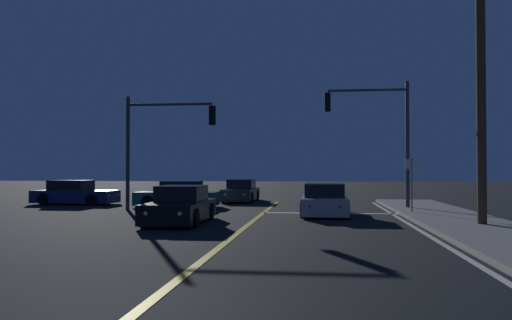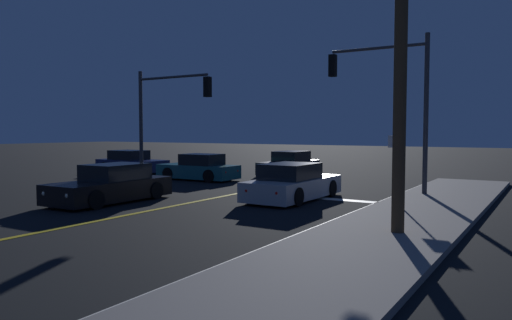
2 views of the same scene
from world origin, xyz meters
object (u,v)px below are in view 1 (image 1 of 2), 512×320
at_px(car_distant_tail_navy, 74,194).
at_px(utility_pole_right, 481,57).
at_px(car_mid_block_teal, 178,196).
at_px(traffic_signal_near_right, 378,124).
at_px(car_parked_curb_silver, 324,201).
at_px(traffic_signal_far_left, 161,133).
at_px(car_side_waiting_black, 181,207).
at_px(car_following_oncoming_charcoal, 241,192).
at_px(street_sign_corner, 412,177).

xyz_separation_m(car_distant_tail_navy, utility_pole_right, (18.82, -9.80, 5.05)).
xyz_separation_m(car_distant_tail_navy, car_mid_block_teal, (6.31, -1.42, -0.00)).
bearing_deg(car_mid_block_teal, utility_pole_right, -124.51).
xyz_separation_m(car_mid_block_teal, utility_pole_right, (12.51, -8.38, 5.05)).
distance_m(car_distant_tail_navy, traffic_signal_near_right, 16.87).
distance_m(car_parked_curb_silver, car_mid_block_teal, 8.40).
bearing_deg(traffic_signal_far_left, car_mid_block_teal, 83.07).
height_order(car_mid_block_teal, traffic_signal_near_right, traffic_signal_near_right).
distance_m(car_parked_curb_silver, car_side_waiting_black, 6.49).
relative_size(car_following_oncoming_charcoal, traffic_signal_near_right, 0.75).
bearing_deg(car_side_waiting_black, car_parked_curb_silver, -144.43).
bearing_deg(street_sign_corner, car_mid_block_teal, 162.13).
height_order(traffic_signal_near_right, street_sign_corner, traffic_signal_near_right).
distance_m(car_following_oncoming_charcoal, car_mid_block_teal, 5.79).
xyz_separation_m(car_distant_tail_navy, car_parked_curb_silver, (13.75, -5.34, 0.00)).
distance_m(car_distant_tail_navy, car_mid_block_teal, 6.47).
height_order(car_side_waiting_black, utility_pole_right, utility_pole_right).
relative_size(car_mid_block_teal, utility_pole_right, 0.39).
bearing_deg(street_sign_corner, traffic_signal_near_right, 110.92).
bearing_deg(car_mid_block_teal, traffic_signal_near_right, -95.12).
bearing_deg(traffic_signal_far_left, car_following_oncoming_charcoal, 69.51).
height_order(car_mid_block_teal, street_sign_corner, street_sign_corner).
height_order(car_distant_tail_navy, car_mid_block_teal, same).
distance_m(car_distant_tail_navy, traffic_signal_far_left, 7.68).
bearing_deg(traffic_signal_near_right, street_sign_corner, 110.92).
bearing_deg(car_mid_block_teal, car_following_oncoming_charcoal, -26.27).
distance_m(car_following_oncoming_charcoal, traffic_signal_near_right, 10.25).
xyz_separation_m(traffic_signal_far_left, street_sign_corner, (11.37, -1.40, -2.03)).
distance_m(car_following_oncoming_charcoal, car_side_waiting_black, 13.02).
bearing_deg(traffic_signal_far_left, car_distant_tail_navy, 149.26).
bearing_deg(car_mid_block_teal, traffic_signal_far_left, 172.40).
height_order(car_parked_curb_silver, street_sign_corner, street_sign_corner).
relative_size(car_parked_curb_silver, street_sign_corner, 1.95).
bearing_deg(utility_pole_right, car_mid_block_teal, 146.16).
relative_size(car_parked_curb_silver, utility_pole_right, 0.43).
xyz_separation_m(car_following_oncoming_charcoal, car_distant_tail_navy, (-8.81, -3.81, 0.00)).
height_order(car_side_waiting_black, car_mid_block_teal, same).
distance_m(traffic_signal_near_right, utility_pole_right, 8.14).
relative_size(traffic_signal_far_left, street_sign_corner, 2.25).
bearing_deg(street_sign_corner, traffic_signal_far_left, 172.98).
bearing_deg(traffic_signal_far_left, traffic_signal_near_right, 7.74).
xyz_separation_m(car_mid_block_teal, street_sign_corner, (11.11, -3.58, 1.04)).
height_order(car_following_oncoming_charcoal, car_side_waiting_black, same).
bearing_deg(street_sign_corner, car_distant_tail_navy, 163.99).
height_order(traffic_signal_far_left, utility_pole_right, utility_pole_right).
bearing_deg(traffic_signal_near_right, car_parked_curb_silver, 50.35).
xyz_separation_m(car_following_oncoming_charcoal, car_side_waiting_black, (-0.27, -13.01, 0.00)).
bearing_deg(utility_pole_right, street_sign_corner, 106.25).
bearing_deg(utility_pole_right, car_distant_tail_navy, 152.49).
xyz_separation_m(car_side_waiting_black, utility_pole_right, (10.28, -0.59, 5.05)).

